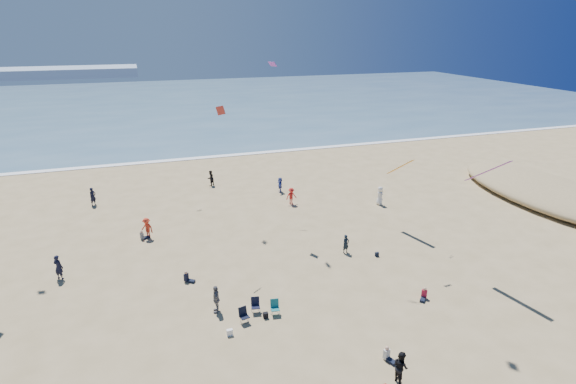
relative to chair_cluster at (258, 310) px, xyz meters
name	(u,v)px	position (x,y,z in m)	size (l,w,h in m)	color
ocean	(164,104)	(0.07, 87.45, -0.47)	(220.00, 100.00, 0.06)	#476B84
surf_line	(189,159)	(0.07, 37.45, -0.46)	(220.00, 1.20, 0.08)	white
standing_flyers	(255,243)	(1.91, 8.20, 0.37)	(34.48, 39.96, 1.91)	black
seated_group	(294,300)	(2.47, 0.42, -0.08)	(18.53, 24.22, 0.84)	silver
chair_cluster	(258,310)	(0.00, 0.00, 0.00)	(2.70, 1.50, 1.00)	black
white_tote	(230,332)	(-2.05, -1.20, -0.30)	(0.35, 0.20, 0.40)	white
black_backpack	(266,315)	(0.38, -0.24, -0.31)	(0.30, 0.22, 0.38)	black
navy_bag	(377,254)	(10.82, 4.69, -0.33)	(0.28, 0.18, 0.34)	black
kites_aloft	(368,70)	(9.36, 5.17, 13.66)	(40.46, 47.66, 30.64)	pink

